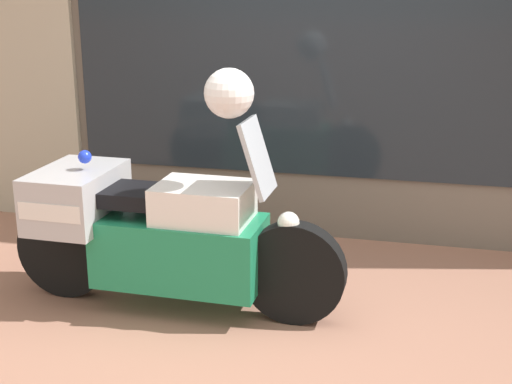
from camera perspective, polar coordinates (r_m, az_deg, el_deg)
ground_plane at (r=4.57m, az=1.56°, el=-11.21°), size 60.00×60.00×0.00m
window_display at (r=6.21m, az=9.70°, el=1.19°), size 5.00×0.30×2.11m
paramedic_motorcycle at (r=4.78m, az=-8.12°, el=-3.06°), size 2.29×0.74×1.32m
white_helmet at (r=4.37m, az=-2.17°, el=7.90°), size 0.31×0.31×0.31m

